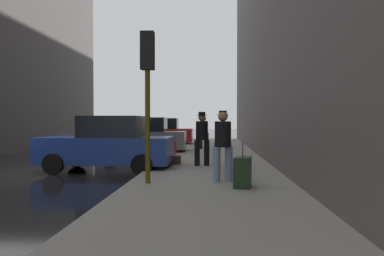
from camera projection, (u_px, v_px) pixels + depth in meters
name	position (u px, v px, depth m)	size (l,w,h in m)	color
ground_plane	(13.00, 175.00, 11.29)	(120.00, 120.00, 0.00)	black
sidewalk	(211.00, 174.00, 10.95)	(4.00, 40.00, 0.15)	gray
parked_blue_sedan	(108.00, 145.00, 12.13)	(4.25, 2.15, 1.79)	navy
parked_gray_coupe	(143.00, 137.00, 18.27)	(4.23, 2.11, 1.79)	slate
parked_red_hatchback	(161.00, 133.00, 24.34)	(4.23, 2.12, 1.79)	#B2191E
fire_hydrant	(173.00, 149.00, 15.15)	(0.42, 0.22, 0.70)	red
traffic_light	(148.00, 74.00, 8.88)	(0.32, 0.32, 3.60)	#514C0F
pedestrian_in_jeans	(223.00, 143.00, 9.11)	(0.53, 0.50, 1.71)	#728CB2
pedestrian_with_beanie	(223.00, 138.00, 10.77)	(0.53, 0.48, 1.78)	#333338
pedestrian_in_tan_coat	(204.00, 131.00, 19.63)	(0.51, 0.42, 1.71)	black
pedestrian_with_fedora	(202.00, 136.00, 12.35)	(0.52, 0.46, 1.78)	black
rolling_suitcase	(243.00, 172.00, 8.35)	(0.45, 0.62, 1.04)	black
duffel_bag	(176.00, 160.00, 12.90)	(0.32, 0.44, 0.28)	#472D19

